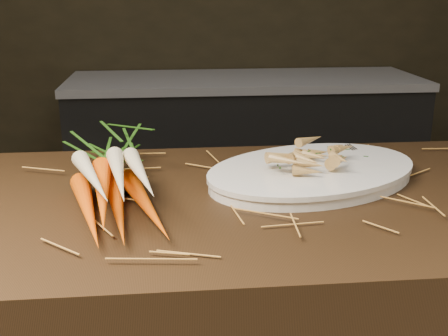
% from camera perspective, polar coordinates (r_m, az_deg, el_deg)
% --- Properties ---
extents(back_counter, '(1.82, 0.62, 0.84)m').
position_cam_1_polar(back_counter, '(3.05, 2.04, 1.40)').
color(back_counter, black).
rests_on(back_counter, ground).
extents(straw_bedding, '(1.40, 0.60, 0.02)m').
position_cam_1_polar(straw_bedding, '(1.09, -0.19, -2.46)').
color(straw_bedding, '#AD7B30').
rests_on(straw_bedding, main_counter).
extents(root_veg_bunch, '(0.27, 0.58, 0.10)m').
position_cam_1_polar(root_veg_bunch, '(1.15, -11.61, 0.49)').
color(root_veg_bunch, '#E44C05').
rests_on(root_veg_bunch, main_counter).
extents(serving_platter, '(0.56, 0.48, 0.03)m').
position_cam_1_polar(serving_platter, '(1.19, 8.99, -0.65)').
color(serving_platter, white).
rests_on(serving_platter, main_counter).
extents(roasted_veg_heap, '(0.28, 0.25, 0.05)m').
position_cam_1_polar(roasted_veg_heap, '(1.18, 9.08, 1.13)').
color(roasted_veg_heap, '#A3703C').
rests_on(roasted_veg_heap, serving_platter).
extents(serving_fork, '(0.03, 0.18, 0.00)m').
position_cam_1_polar(serving_fork, '(1.28, 15.45, 0.92)').
color(serving_fork, silver).
rests_on(serving_fork, serving_platter).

